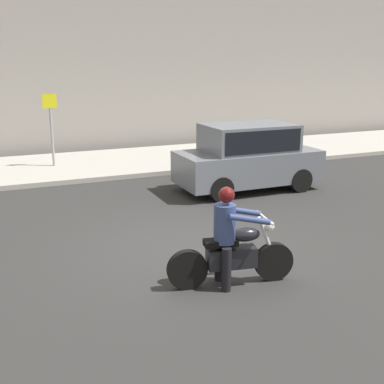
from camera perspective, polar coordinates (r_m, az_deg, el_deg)
ground_plane at (r=9.37m, az=-0.09°, el=-6.40°), size 80.00×80.00×0.00m
sidewalk_slab at (r=16.72m, az=-10.92°, el=3.24°), size 40.00×4.40×0.14m
building_facade at (r=19.75m, az=-13.86°, el=17.93°), size 40.00×1.40×9.08m
motorcycle_with_rider_denim_blue at (r=7.65m, az=4.55°, el=-6.26°), size 2.04×0.75×1.60m
parked_hatchback_slate_gray at (r=13.31m, az=6.57°, el=4.18°), size 3.85×1.76×1.80m
street_sign_post at (r=16.20m, az=-16.16°, el=7.87°), size 0.44×0.08×2.32m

